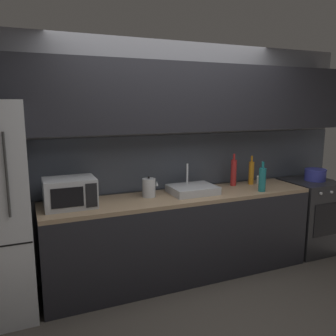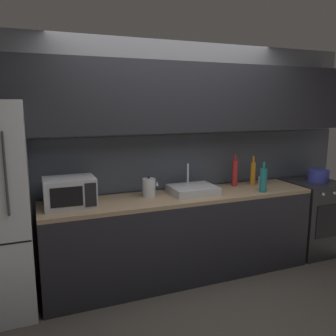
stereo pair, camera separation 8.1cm
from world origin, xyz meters
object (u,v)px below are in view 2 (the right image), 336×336
(microwave, at_px, (70,192))
(wine_bottle_red, at_px, (235,173))
(wine_bottle_teal, at_px, (263,180))
(oven_range, at_px, (312,217))
(wine_bottle_amber, at_px, (253,173))
(cooking_pot, at_px, (318,175))
(mug_clear, at_px, (262,181))
(kettle, at_px, (149,187))

(microwave, distance_m, wine_bottle_red, 1.87)
(microwave, distance_m, wine_bottle_teal, 2.01)
(wine_bottle_red, bearing_deg, oven_range, -8.98)
(wine_bottle_amber, height_order, wine_bottle_teal, wine_bottle_amber)
(wine_bottle_teal, distance_m, cooking_pot, 0.98)
(wine_bottle_amber, bearing_deg, mug_clear, -12.27)
(wine_bottle_red, height_order, wine_bottle_teal, wine_bottle_red)
(oven_range, relative_size, kettle, 4.22)
(wine_bottle_amber, relative_size, wine_bottle_teal, 1.04)
(oven_range, height_order, mug_clear, mug_clear)
(kettle, relative_size, mug_clear, 2.33)
(microwave, height_order, mug_clear, microwave)
(kettle, relative_size, wine_bottle_red, 0.57)
(microwave, relative_size, wine_bottle_amber, 1.35)
(oven_range, bearing_deg, wine_bottle_amber, 170.44)
(microwave, relative_size, wine_bottle_teal, 1.41)
(wine_bottle_red, distance_m, wine_bottle_amber, 0.23)
(mug_clear, bearing_deg, oven_range, -9.11)
(mug_clear, bearing_deg, kettle, -178.52)
(oven_range, distance_m, mug_clear, 0.86)
(wine_bottle_red, bearing_deg, kettle, -175.25)
(microwave, bearing_deg, wine_bottle_teal, -5.99)
(wine_bottle_teal, height_order, cooking_pot, wine_bottle_teal)
(kettle, xyz_separation_m, wine_bottle_amber, (1.30, 0.06, 0.05))
(cooking_pot, bearing_deg, wine_bottle_red, 171.52)
(kettle, xyz_separation_m, wine_bottle_teal, (1.21, -0.26, 0.04))
(wine_bottle_amber, xyz_separation_m, wine_bottle_teal, (-0.10, -0.33, -0.01))
(microwave, distance_m, mug_clear, 2.21)
(kettle, distance_m, wine_bottle_red, 1.08)
(wine_bottle_amber, distance_m, mug_clear, 0.15)
(oven_range, xyz_separation_m, cooking_pot, (0.05, 0.00, 0.52))
(mug_clear, bearing_deg, wine_bottle_teal, -124.83)
(kettle, bearing_deg, cooking_pot, -1.95)
(wine_bottle_red, height_order, cooking_pot, wine_bottle_red)
(wine_bottle_red, xyz_separation_m, cooking_pot, (1.09, -0.16, -0.08))
(oven_range, xyz_separation_m, microwave, (-2.90, 0.02, 0.58))
(kettle, height_order, cooking_pot, kettle)
(kettle, bearing_deg, oven_range, -2.03)
(microwave, xyz_separation_m, cooking_pot, (2.95, -0.02, -0.06))
(microwave, xyz_separation_m, wine_bottle_red, (1.86, 0.14, 0.02))
(wine_bottle_teal, bearing_deg, mug_clear, 55.17)
(cooking_pot, bearing_deg, wine_bottle_amber, 171.11)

